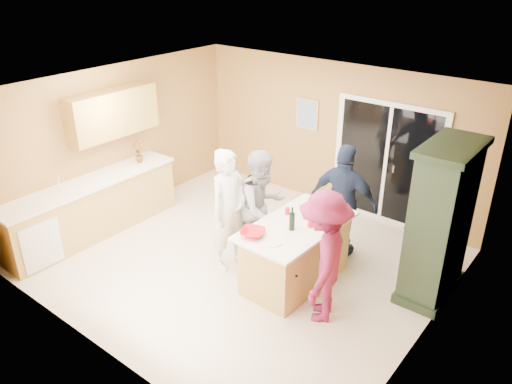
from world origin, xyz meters
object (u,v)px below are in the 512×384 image
Objects in this scene: green_hutch at (440,224)px; woman_magenta at (323,258)px; woman_white at (229,210)px; woman_navy at (344,202)px; kitchen_island at (296,255)px; woman_grey at (262,208)px.

woman_magenta is (-0.91, -1.37, -0.18)m from green_hutch.
woman_white reaches higher than woman_navy.
woman_navy is (-1.44, 0.07, -0.16)m from green_hutch.
woman_magenta is at bearing -90.85° from woman_white.
kitchen_island is at bearing -70.47° from woman_white.
woman_magenta is at bearing -123.64° from green_hutch.
green_hutch reaches higher than woman_grey.
woman_white is 1.68m from woman_magenta.
woman_grey is at bearing -160.60° from green_hutch.
woman_white is 1.70m from woman_navy.
woman_navy is (1.14, 1.26, -0.02)m from woman_white.
woman_grey is 1.48m from woman_magenta.
green_hutch is at bearing 123.46° from woman_magenta.
woman_white is at bearing -118.88° from woman_magenta.
green_hutch is at bearing 32.56° from kitchen_island.
green_hutch reaches higher than woman_white.
woman_white is 1.03× the size of woman_grey.
kitchen_island is 1.01× the size of woman_magenta.
woman_grey is at bearing -32.18° from woman_white.
woman_navy is (0.84, 0.87, 0.01)m from woman_grey.
woman_grey is 0.99× the size of woman_navy.
kitchen_island is 0.97× the size of woman_white.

